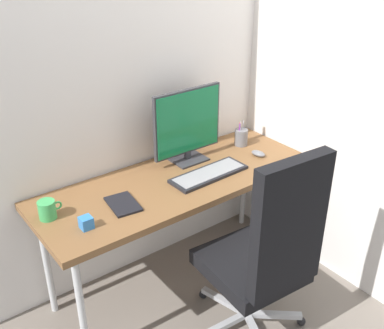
{
  "coord_description": "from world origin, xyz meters",
  "views": [
    {
      "loc": [
        -1.33,
        -1.89,
        2.03
      ],
      "look_at": [
        0.06,
        -0.06,
        0.83
      ],
      "focal_mm": 43.54,
      "sensor_mm": 36.0,
      "label": 1
    }
  ],
  "objects_px": {
    "office_chair": "(267,252)",
    "desk_clamp_accessory": "(86,223)",
    "keyboard": "(209,174)",
    "mouse": "(258,153)",
    "notebook": "(123,204)",
    "pen_holder": "(241,137)",
    "monitor": "(188,125)",
    "coffee_mug": "(47,210)"
  },
  "relations": [
    {
      "from": "office_chair",
      "to": "desk_clamp_accessory",
      "type": "xyz_separation_m",
      "value": [
        -0.7,
        0.52,
        0.18
      ]
    },
    {
      "from": "keyboard",
      "to": "mouse",
      "type": "distance_m",
      "value": 0.41
    },
    {
      "from": "keyboard",
      "to": "notebook",
      "type": "relative_size",
      "value": 2.29
    },
    {
      "from": "pen_holder",
      "to": "monitor",
      "type": "bearing_deg",
      "value": 174.64
    },
    {
      "from": "office_chair",
      "to": "pen_holder",
      "type": "height_order",
      "value": "office_chair"
    },
    {
      "from": "monitor",
      "to": "coffee_mug",
      "type": "distance_m",
      "value": 0.95
    },
    {
      "from": "desk_clamp_accessory",
      "to": "monitor",
      "type": "bearing_deg",
      "value": 19.27
    },
    {
      "from": "keyboard",
      "to": "desk_clamp_accessory",
      "type": "distance_m",
      "value": 0.8
    },
    {
      "from": "keyboard",
      "to": "coffee_mug",
      "type": "bearing_deg",
      "value": 171.05
    },
    {
      "from": "keyboard",
      "to": "desk_clamp_accessory",
      "type": "height_order",
      "value": "desk_clamp_accessory"
    },
    {
      "from": "desk_clamp_accessory",
      "to": "office_chair",
      "type": "bearing_deg",
      "value": -36.73
    },
    {
      "from": "monitor",
      "to": "pen_holder",
      "type": "relative_size",
      "value": 2.75
    },
    {
      "from": "mouse",
      "to": "desk_clamp_accessory",
      "type": "relative_size",
      "value": 1.61
    },
    {
      "from": "keyboard",
      "to": "pen_holder",
      "type": "bearing_deg",
      "value": 24.64
    },
    {
      "from": "monitor",
      "to": "desk_clamp_accessory",
      "type": "xyz_separation_m",
      "value": [
        -0.82,
        -0.29,
        -0.2
      ]
    },
    {
      "from": "keyboard",
      "to": "pen_holder",
      "type": "xyz_separation_m",
      "value": [
        0.43,
        0.2,
        0.04
      ]
    },
    {
      "from": "pen_holder",
      "to": "coffee_mug",
      "type": "height_order",
      "value": "pen_holder"
    },
    {
      "from": "keyboard",
      "to": "monitor",
      "type": "bearing_deg",
      "value": 83.99
    },
    {
      "from": "pen_holder",
      "to": "keyboard",
      "type": "bearing_deg",
      "value": -155.36
    },
    {
      "from": "pen_holder",
      "to": "desk_clamp_accessory",
      "type": "relative_size",
      "value": 2.84
    },
    {
      "from": "office_chair",
      "to": "desk_clamp_accessory",
      "type": "distance_m",
      "value": 0.9
    },
    {
      "from": "monitor",
      "to": "notebook",
      "type": "bearing_deg",
      "value": -159.68
    },
    {
      "from": "office_chair",
      "to": "mouse",
      "type": "xyz_separation_m",
      "value": [
        0.5,
        0.59,
        0.17
      ]
    },
    {
      "from": "office_chair",
      "to": "pen_holder",
      "type": "relative_size",
      "value": 6.76
    },
    {
      "from": "mouse",
      "to": "pen_holder",
      "type": "height_order",
      "value": "pen_holder"
    },
    {
      "from": "office_chair",
      "to": "monitor",
      "type": "relative_size",
      "value": 2.46
    },
    {
      "from": "pen_holder",
      "to": "coffee_mug",
      "type": "distance_m",
      "value": 1.34
    },
    {
      "from": "office_chair",
      "to": "keyboard",
      "type": "bearing_deg",
      "value": 80.93
    },
    {
      "from": "monitor",
      "to": "coffee_mug",
      "type": "bearing_deg",
      "value": -174.26
    },
    {
      "from": "notebook",
      "to": "desk_clamp_accessory",
      "type": "xyz_separation_m",
      "value": [
        -0.24,
        -0.07,
        0.02
      ]
    },
    {
      "from": "keyboard",
      "to": "notebook",
      "type": "xyz_separation_m",
      "value": [
        -0.55,
        0.02,
        -0.0
      ]
    },
    {
      "from": "notebook",
      "to": "coffee_mug",
      "type": "height_order",
      "value": "coffee_mug"
    },
    {
      "from": "desk_clamp_accessory",
      "to": "coffee_mug",
      "type": "bearing_deg",
      "value": 120.23
    },
    {
      "from": "mouse",
      "to": "monitor",
      "type": "bearing_deg",
      "value": 140.41
    },
    {
      "from": "monitor",
      "to": "coffee_mug",
      "type": "height_order",
      "value": "monitor"
    },
    {
      "from": "mouse",
      "to": "pen_holder",
      "type": "relative_size",
      "value": 0.57
    },
    {
      "from": "monitor",
      "to": "coffee_mug",
      "type": "relative_size",
      "value": 3.85
    },
    {
      "from": "monitor",
      "to": "desk_clamp_accessory",
      "type": "bearing_deg",
      "value": -160.73
    },
    {
      "from": "pen_holder",
      "to": "desk_clamp_accessory",
      "type": "distance_m",
      "value": 1.25
    },
    {
      "from": "office_chair",
      "to": "mouse",
      "type": "distance_m",
      "value": 0.79
    },
    {
      "from": "keyboard",
      "to": "office_chair",
      "type": "bearing_deg",
      "value": -99.07
    },
    {
      "from": "monitor",
      "to": "notebook",
      "type": "xyz_separation_m",
      "value": [
        -0.58,
        -0.21,
        -0.23
      ]
    }
  ]
}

